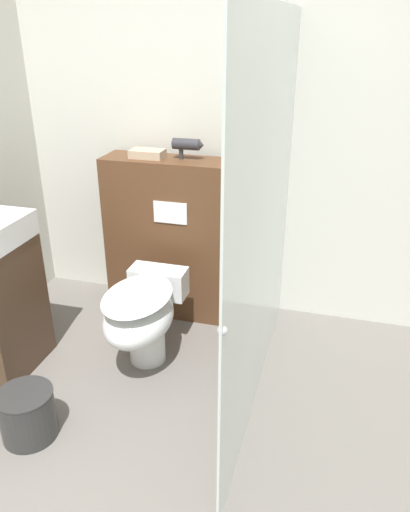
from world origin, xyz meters
TOP-DOWN VIEW (x-y plane):
  - wall_back at (0.00, 1.90)m, footprint 8.00×0.06m
  - partition_panel at (-0.26, 1.67)m, footprint 0.97×0.29m
  - shower_glass at (0.42, 0.97)m, footprint 0.04×1.80m
  - toilet at (-0.27, 1.02)m, footprint 0.38×0.68m
  - hair_drier at (-0.19, 1.69)m, footprint 0.20×0.07m
  - folded_towel at (-0.45, 1.66)m, footprint 0.21×0.13m
  - waste_bin at (-0.60, 0.32)m, footprint 0.27×0.27m

SIDE VIEW (x-z plane):
  - waste_bin at x=-0.60m, z-range 0.00..0.26m
  - toilet at x=-0.27m, z-range 0.08..0.59m
  - partition_panel at x=-0.26m, z-range 0.00..1.09m
  - shower_glass at x=0.42m, z-range 0.00..1.95m
  - folded_towel at x=-0.45m, z-range 1.09..1.15m
  - hair_drier at x=-0.19m, z-range 1.12..1.25m
  - wall_back at x=0.00m, z-range 0.00..2.50m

